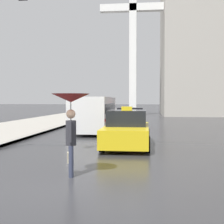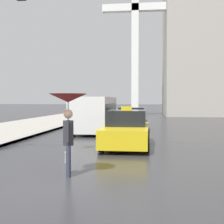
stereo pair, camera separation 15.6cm
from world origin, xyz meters
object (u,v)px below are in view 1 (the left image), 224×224
(taxi, at_px, (127,130))
(sedan_red, at_px, (130,120))
(monument_cross, at_px, (133,31))
(ambulance_van, at_px, (94,113))
(pedestrian_with_umbrella, at_px, (71,111))

(taxi, xyz_separation_m, sedan_red, (-0.20, 6.84, -0.01))
(taxi, relative_size, monument_cross, 0.24)
(monument_cross, bearing_deg, sedan_red, -87.99)
(taxi, xyz_separation_m, ambulance_van, (-2.32, 5.53, 0.50))
(sedan_red, bearing_deg, pedestrian_with_umbrella, 85.86)
(taxi, distance_m, pedestrian_with_umbrella, 5.55)
(taxi, distance_m, ambulance_van, 6.01)
(sedan_red, height_order, ambulance_van, ambulance_van)
(taxi, xyz_separation_m, pedestrian_with_umbrella, (-1.08, -5.36, 0.98))
(taxi, height_order, pedestrian_with_umbrella, pedestrian_with_umbrella)
(sedan_red, relative_size, monument_cross, 0.22)
(taxi, bearing_deg, pedestrian_with_umbrella, 78.59)
(pedestrian_with_umbrella, bearing_deg, ambulance_van, -6.30)
(sedan_red, height_order, pedestrian_with_umbrella, pedestrian_with_umbrella)
(monument_cross, bearing_deg, pedestrian_with_umbrella, -90.35)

